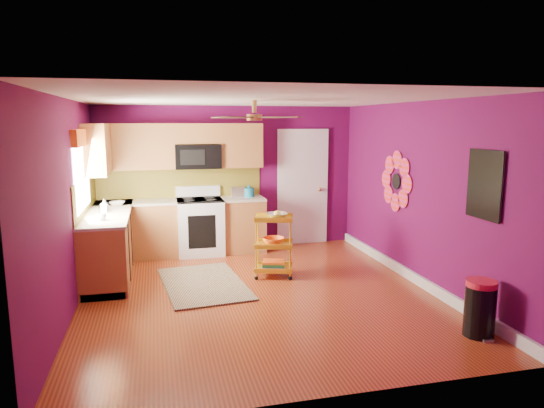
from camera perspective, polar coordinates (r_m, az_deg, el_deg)
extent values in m
plane|color=maroon|center=(6.45, -1.60, -10.52)|extent=(5.00, 5.00, 0.00)
cube|color=#590A45|center=(8.58, -5.11, 3.08)|extent=(4.50, 0.04, 2.50)
cube|color=#590A45|center=(3.78, 6.24, -5.35)|extent=(4.50, 0.04, 2.50)
cube|color=#590A45|center=(6.09, -22.84, -0.32)|extent=(0.04, 5.00, 2.50)
cube|color=#590A45|center=(6.95, 16.81, 1.17)|extent=(0.04, 5.00, 2.50)
cube|color=silver|center=(6.07, -1.71, 12.25)|extent=(4.50, 5.00, 0.04)
cube|color=white|center=(7.20, 16.15, -8.17)|extent=(0.05, 4.90, 0.14)
cube|color=brown|center=(7.52, -18.57, -4.51)|extent=(0.60, 2.30, 0.90)
cube|color=brown|center=(8.33, -10.52, -2.82)|extent=(2.80, 0.60, 0.90)
cube|color=beige|center=(7.43, -18.76, -0.99)|extent=(0.63, 2.30, 0.04)
cube|color=beige|center=(8.24, -10.62, 0.37)|extent=(2.80, 0.63, 0.04)
cube|color=black|center=(7.63, -18.41, -7.43)|extent=(0.54, 2.30, 0.10)
cube|color=black|center=(8.42, -10.43, -5.48)|extent=(2.80, 0.54, 0.10)
cube|color=white|center=(8.32, -8.44, -2.71)|extent=(0.76, 0.66, 0.92)
cube|color=black|center=(8.23, -8.52, 0.45)|extent=(0.76, 0.62, 0.03)
cube|color=white|center=(8.49, -8.71, 1.51)|extent=(0.76, 0.06, 0.18)
cube|color=black|center=(8.00, -8.23, -3.27)|extent=(0.45, 0.02, 0.55)
cube|color=brown|center=(8.28, -16.01, 6.50)|extent=(1.32, 0.33, 0.75)
cube|color=brown|center=(8.40, -3.71, 6.89)|extent=(0.72, 0.33, 0.75)
cube|color=brown|center=(8.30, -8.82, 8.18)|extent=(0.76, 0.33, 0.34)
cube|color=brown|center=(7.83, -19.79, 6.15)|extent=(0.33, 1.30, 0.75)
cube|color=black|center=(8.28, -8.73, 5.55)|extent=(0.76, 0.38, 0.40)
cube|color=#616817|center=(8.49, -10.78, 2.51)|extent=(2.80, 0.01, 0.51)
cube|color=#616817|center=(7.42, -21.11, 1.02)|extent=(0.01, 2.30, 0.51)
cube|color=white|center=(7.08, -21.51, 3.51)|extent=(0.03, 1.20, 1.00)
cube|color=orange|center=(7.05, -21.50, 7.32)|extent=(0.08, 1.35, 0.22)
cube|color=white|center=(8.88, 3.59, 1.85)|extent=(0.85, 0.04, 2.05)
cube|color=white|center=(8.86, 3.63, 1.84)|extent=(0.95, 0.02, 2.15)
sphere|color=#BF8C3F|center=(8.93, 5.66, 1.71)|extent=(0.07, 0.07, 0.07)
cylinder|color=black|center=(7.45, 14.40, 2.60)|extent=(0.01, 0.24, 0.24)
cube|color=#1B77B0|center=(5.75, 23.80, 2.09)|extent=(0.03, 0.52, 0.72)
cube|color=black|center=(5.74, 23.68, 2.09)|extent=(0.01, 0.56, 0.76)
cylinder|color=#BF8C3F|center=(6.26, -2.09, 11.43)|extent=(0.06, 0.06, 0.16)
cylinder|color=#BF8C3F|center=(6.26, -2.08, 10.15)|extent=(0.20, 0.20, 0.08)
cube|color=#4C2D19|center=(6.58, -0.22, 10.13)|extent=(0.47, 0.47, 0.01)
cube|color=#4C2D19|center=(6.47, -4.94, 10.10)|extent=(0.47, 0.47, 0.01)
cube|color=#4C2D19|center=(5.94, -4.14, 10.16)|extent=(0.47, 0.47, 0.01)
cube|color=#4C2D19|center=(6.05, 0.97, 10.17)|extent=(0.47, 0.47, 0.01)
cube|color=black|center=(6.87, -8.06, -9.25)|extent=(1.23, 1.82, 0.02)
cylinder|color=gold|center=(6.87, -1.88, -5.28)|extent=(0.02, 0.02, 0.83)
cylinder|color=gold|center=(6.85, 2.16, -5.33)|extent=(0.02, 0.02, 0.83)
cylinder|color=gold|center=(7.19, -1.68, -4.60)|extent=(0.02, 0.02, 0.83)
cylinder|color=gold|center=(7.17, 2.17, -4.64)|extent=(0.02, 0.02, 0.83)
sphere|color=black|center=(6.99, -1.86, -8.67)|extent=(0.06, 0.06, 0.06)
sphere|color=black|center=(6.97, 2.13, -8.72)|extent=(0.06, 0.06, 0.06)
sphere|color=black|center=(7.30, -1.66, -7.85)|extent=(0.06, 0.06, 0.06)
sphere|color=black|center=(7.29, 2.15, -7.90)|extent=(0.06, 0.06, 0.06)
cube|color=gold|center=(6.92, 0.19, -1.77)|extent=(0.63, 0.53, 0.03)
cube|color=gold|center=(7.01, 0.19, -4.84)|extent=(0.63, 0.53, 0.03)
cube|color=gold|center=(7.11, 0.19, -7.60)|extent=(0.63, 0.53, 0.03)
imported|color=beige|center=(6.91, 0.60, -1.36)|extent=(0.37, 0.37, 0.07)
sphere|color=yellow|center=(6.91, 0.60, -1.18)|extent=(0.10, 0.10, 0.10)
imported|color=orange|center=(6.99, 0.19, -4.34)|extent=(0.38, 0.38, 0.10)
cube|color=navy|center=(7.10, 0.19, -7.34)|extent=(0.37, 0.31, 0.04)
cube|color=#267233|center=(7.09, 0.19, -7.05)|extent=(0.37, 0.31, 0.03)
cube|color=orange|center=(7.08, 0.19, -6.80)|extent=(0.37, 0.31, 0.03)
cylinder|color=black|center=(5.62, 23.24, -11.50)|extent=(0.35, 0.35, 0.54)
cylinder|color=#BA1A32|center=(5.53, 23.45, -8.58)|extent=(0.32, 0.32, 0.06)
cube|color=beige|center=(5.60, 24.05, -14.47)|extent=(0.11, 0.07, 0.03)
cylinder|color=#136F8F|center=(8.38, -2.73, 1.36)|extent=(0.18, 0.18, 0.16)
sphere|color=#136F8F|center=(8.37, -2.74, 2.04)|extent=(0.06, 0.06, 0.06)
cube|color=beige|center=(8.39, -4.09, 1.43)|extent=(0.22, 0.15, 0.18)
imported|color=#EA3F72|center=(7.36, -19.18, -0.19)|extent=(0.09, 0.09, 0.19)
imported|color=white|center=(7.54, -19.08, -0.11)|extent=(0.12, 0.12, 0.15)
imported|color=white|center=(7.92, -17.76, 0.06)|extent=(0.24, 0.24, 0.06)
imported|color=white|center=(6.78, -19.40, -1.43)|extent=(0.12, 0.12, 0.09)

